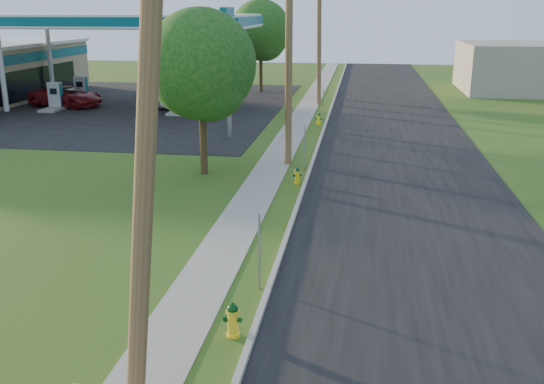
# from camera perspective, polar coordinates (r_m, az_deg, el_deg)

# --- Properties ---
(road) EXTENTS (8.00, 120.00, 0.02)m
(road) POSITION_cam_1_polar(r_m,az_deg,el_deg) (20.79, 13.20, -2.61)
(road) COLOR black
(road) RESTS_ON ground
(curb) EXTENTS (0.15, 120.00, 0.15)m
(curb) POSITION_cam_1_polar(r_m,az_deg,el_deg) (20.79, 2.17, -1.97)
(curb) COLOR #9B988D
(curb) RESTS_ON ground
(sidewalk) EXTENTS (1.50, 120.00, 0.03)m
(sidewalk) POSITION_cam_1_polar(r_m,az_deg,el_deg) (21.06, -2.57, -1.89)
(sidewalk) COLOR gray
(sidewalk) RESTS_ON ground
(forecourt) EXTENTS (26.00, 28.00, 0.02)m
(forecourt) POSITION_cam_1_polar(r_m,az_deg,el_deg) (46.04, -15.65, 7.82)
(forecourt) COLOR black
(forecourt) RESTS_ON ground
(utility_pole_near) EXTENTS (1.40, 0.32, 9.48)m
(utility_pole_near) POSITION_cam_1_polar(r_m,az_deg,el_deg) (9.36, -11.84, 4.23)
(utility_pole_near) COLOR brown
(utility_pole_near) RESTS_ON ground
(utility_pole_mid) EXTENTS (1.40, 0.32, 9.80)m
(utility_pole_mid) POSITION_cam_1_polar(r_m,az_deg,el_deg) (26.82, 1.59, 12.97)
(utility_pole_mid) COLOR brown
(utility_pole_mid) RESTS_ON ground
(utility_pole_far) EXTENTS (1.40, 0.32, 9.50)m
(utility_pole_far) POSITION_cam_1_polar(r_m,az_deg,el_deg) (44.72, 4.46, 14.31)
(utility_pole_far) COLOR brown
(utility_pole_far) RESTS_ON ground
(sign_post_near) EXTENTS (0.05, 0.04, 2.00)m
(sign_post_near) POSITION_cam_1_polar(r_m,az_deg,el_deg) (15.12, -1.18, -5.65)
(sign_post_near) COLOR gray
(sign_post_near) RESTS_ON ground
(sign_post_mid) EXTENTS (0.05, 0.04, 2.00)m
(sign_post_mid) POSITION_cam_1_polar(r_m,az_deg,el_deg) (26.32, 3.10, 4.16)
(sign_post_mid) COLOR gray
(sign_post_mid) RESTS_ON ground
(sign_post_far) EXTENTS (0.05, 0.04, 2.00)m
(sign_post_far) POSITION_cam_1_polar(r_m,az_deg,el_deg) (38.28, 4.86, 8.15)
(sign_post_far) COLOR gray
(sign_post_far) RESTS_ON ground
(gas_canopy) EXTENTS (18.18, 9.18, 6.40)m
(gas_canopy) POSITION_cam_1_polar(r_m,az_deg,el_deg) (44.76, -13.84, 15.30)
(gas_canopy) COLOR silver
(gas_canopy) RESTS_ON ground
(fuel_pump_nw) EXTENTS (1.20, 3.20, 1.90)m
(fuel_pump_nw) POSITION_cam_1_polar(r_m,az_deg,el_deg) (45.25, -19.67, 8.23)
(fuel_pump_nw) COLOR #9B988D
(fuel_pump_nw) RESTS_ON ground
(fuel_pump_ne) EXTENTS (1.20, 3.20, 1.90)m
(fuel_pump_ne) POSITION_cam_1_polar(r_m,az_deg,el_deg) (41.82, -8.58, 8.38)
(fuel_pump_ne) COLOR #9B988D
(fuel_pump_ne) RESTS_ON ground
(fuel_pump_sw) EXTENTS (1.20, 3.20, 1.90)m
(fuel_pump_sw) POSITION_cam_1_polar(r_m,az_deg,el_deg) (48.78, -17.50, 9.00)
(fuel_pump_sw) COLOR #9B988D
(fuel_pump_sw) RESTS_ON ground
(fuel_pump_se) EXTENTS (1.20, 3.20, 1.90)m
(fuel_pump_se) POSITION_cam_1_polar(r_m,az_deg,el_deg) (45.62, -7.12, 9.14)
(fuel_pump_se) COLOR #9B988D
(fuel_pump_se) RESTS_ON ground
(price_pylon) EXTENTS (0.34, 2.04, 6.85)m
(price_pylon) POSITION_cam_1_polar(r_m,az_deg,el_deg) (32.87, -4.19, 14.49)
(price_pylon) COLOR gray
(price_pylon) RESTS_ON ground
(tree_verge) EXTENTS (4.54, 4.54, 6.88)m
(tree_verge) POSITION_cam_1_polar(r_m,az_deg,el_deg) (25.24, -6.52, 11.42)
(tree_verge) COLOR #3C2A18
(tree_verge) RESTS_ON ground
(tree_lot) EXTENTS (4.98, 4.98, 7.55)m
(tree_lot) POSITION_cam_1_polar(r_m,az_deg,el_deg) (51.57, -0.98, 14.77)
(tree_lot) COLOR #3C2A18
(tree_lot) RESTS_ON ground
(hydrant_near) EXTENTS (0.41, 0.37, 0.80)m
(hydrant_near) POSITION_cam_1_polar(r_m,az_deg,el_deg) (13.30, -3.71, -11.92)
(hydrant_near) COLOR yellow
(hydrant_near) RESTS_ON ground
(hydrant_mid) EXTENTS (0.36, 0.32, 0.68)m
(hydrant_mid) POSITION_cam_1_polar(r_m,az_deg,el_deg) (24.43, 2.38, 1.56)
(hydrant_mid) COLOR yellow
(hydrant_mid) RESTS_ON ground
(hydrant_far) EXTENTS (0.38, 0.34, 0.74)m
(hydrant_far) POSITION_cam_1_polar(r_m,az_deg,el_deg) (37.09, 4.43, 6.87)
(hydrant_far) COLOR yellow
(hydrant_far) RESTS_ON ground
(car_red) EXTENTS (5.79, 3.61, 1.49)m
(car_red) POSITION_cam_1_polar(r_m,az_deg,el_deg) (46.25, -18.81, 8.51)
(car_red) COLOR maroon
(car_red) RESTS_ON ground
(car_silver) EXTENTS (4.75, 3.00, 1.51)m
(car_silver) POSITION_cam_1_polar(r_m,az_deg,el_deg) (43.06, -9.18, 8.64)
(car_silver) COLOR #B5B8BD
(car_silver) RESTS_ON ground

